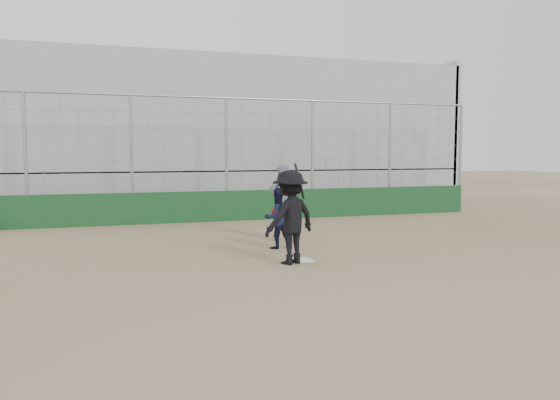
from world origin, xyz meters
name	(u,v)px	position (x,y,z in m)	size (l,w,h in m)	color
ground	(301,261)	(0.00, 0.00, 0.00)	(90.00, 90.00, 0.00)	brown
home_plate	(301,260)	(0.00, 0.00, 0.01)	(0.44, 0.44, 0.02)	white
backstop	(227,192)	(0.00, 7.00, 0.96)	(18.10, 0.25, 4.04)	#133D1C
bleachers	(200,136)	(0.00, 11.95, 2.92)	(20.25, 6.70, 6.98)	#989898
batter_at_plate	(290,217)	(-0.31, -0.21, 0.95)	(1.40, 1.14, 2.02)	black
catcher_crouched	(277,228)	(-0.02, 1.54, 0.49)	(0.82, 0.72, 0.99)	black
umpire	(282,206)	(0.46, 2.66, 0.88)	(0.71, 0.47, 1.75)	#4B535F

